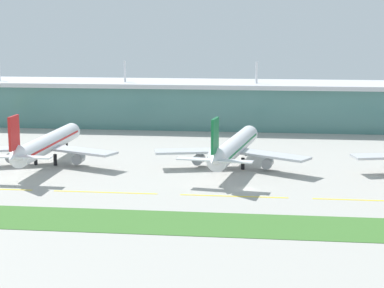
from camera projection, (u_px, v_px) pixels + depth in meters
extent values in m
plane|color=#A8A59E|center=(247.00, 189.00, 178.41)|extent=(600.00, 600.00, 0.00)
cube|color=slate|center=(256.00, 107.00, 283.42)|extent=(280.00, 28.00, 17.64)
cube|color=silver|center=(257.00, 84.00, 281.68)|extent=(288.00, 34.00, 1.80)
cylinder|color=silver|center=(125.00, 71.00, 281.72)|extent=(0.90, 0.90, 9.00)
cylinder|color=silver|center=(257.00, 73.00, 275.25)|extent=(0.90, 0.90, 9.00)
cylinder|color=white|center=(48.00, 143.00, 210.07)|extent=(6.58, 49.14, 5.80)
cone|color=white|center=(74.00, 130.00, 235.94)|extent=(5.57, 4.09, 5.51)
cone|color=white|center=(14.00, 156.00, 183.01)|extent=(5.03, 6.71, 5.72)
cube|color=red|center=(14.00, 133.00, 182.83)|extent=(0.80, 6.41, 9.50)
cube|color=white|center=(33.00, 157.00, 182.81)|extent=(10.05, 3.36, 0.36)
cube|color=#B7BABF|center=(7.00, 149.00, 207.56)|extent=(24.84, 14.98, 0.70)
cylinder|color=gray|center=(13.00, 157.00, 209.31)|extent=(3.27, 4.55, 3.20)
cube|color=#B7BABF|center=(81.00, 151.00, 204.41)|extent=(24.75, 15.61, 0.70)
cylinder|color=gray|center=(79.00, 159.00, 206.48)|extent=(3.27, 4.55, 3.20)
cylinder|color=black|center=(67.00, 147.00, 228.85)|extent=(0.70, 0.70, 3.60)
cylinder|color=black|center=(36.00, 159.00, 208.40)|extent=(1.10, 1.10, 3.60)
cylinder|color=black|center=(55.00, 160.00, 207.56)|extent=(1.10, 1.10, 3.60)
cube|color=red|center=(48.00, 142.00, 210.00)|extent=(6.54, 44.24, 0.60)
cylinder|color=silver|center=(235.00, 146.00, 204.82)|extent=(13.16, 49.54, 5.80)
cone|color=silver|center=(250.00, 133.00, 230.06)|extent=(6.05, 4.79, 5.51)
cone|color=silver|center=(214.00, 160.00, 178.41)|extent=(5.87, 7.30, 5.72)
cube|color=#146B38|center=(215.00, 136.00, 178.21)|extent=(1.66, 6.43, 9.50)
cube|color=silver|center=(195.00, 159.00, 180.36)|extent=(10.37, 4.67, 0.36)
cube|color=silver|center=(234.00, 161.00, 177.48)|extent=(10.37, 4.67, 0.36)
cube|color=#B7BABF|center=(194.00, 151.00, 204.00)|extent=(24.92, 12.15, 0.70)
cylinder|color=gray|center=(199.00, 159.00, 205.55)|extent=(3.84, 4.93, 3.20)
cube|color=#B7BABF|center=(271.00, 155.00, 197.72)|extent=(24.11, 18.09, 0.70)
cylinder|color=gray|center=(268.00, 163.00, 199.90)|extent=(3.84, 4.93, 3.20)
cylinder|color=black|center=(246.00, 150.00, 223.17)|extent=(0.70, 0.70, 3.60)
cylinder|color=black|center=(222.00, 162.00, 203.65)|extent=(1.10, 1.10, 3.60)
cylinder|color=black|center=(243.00, 164.00, 201.98)|extent=(1.10, 1.10, 3.60)
cube|color=#146B38|center=(235.00, 145.00, 204.75)|extent=(12.45, 44.68, 0.60)
cube|color=yellow|center=(105.00, 192.00, 174.47)|extent=(28.00, 0.70, 0.04)
cube|color=yellow|center=(234.00, 196.00, 170.54)|extent=(28.00, 0.70, 0.04)
cube|color=yellow|center=(369.00, 200.00, 166.61)|extent=(28.00, 0.70, 0.04)
cube|color=#3D702D|center=(241.00, 225.00, 145.93)|extent=(300.00, 18.00, 0.10)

